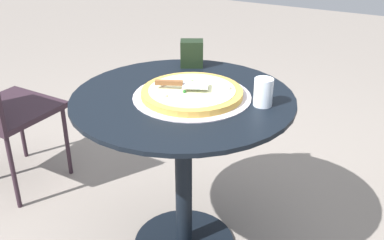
{
  "coord_description": "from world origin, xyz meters",
  "views": [
    {
      "loc": [
        -1.51,
        -0.79,
        1.5
      ],
      "look_at": [
        0.01,
        -0.03,
        0.65
      ],
      "focal_mm": 43.61,
      "sensor_mm": 36.0,
      "label": 1
    }
  ],
  "objects_px": {
    "pizza_on_tray": "(192,93)",
    "pizza_server": "(181,84)",
    "napkin_dispenser": "(192,53)",
    "drinking_cup": "(263,92)",
    "patio_table": "(183,141)"
  },
  "relations": [
    {
      "from": "pizza_on_tray",
      "to": "pizza_server",
      "type": "distance_m",
      "value": 0.06
    },
    {
      "from": "pizza_on_tray",
      "to": "pizza_server",
      "type": "xyz_separation_m",
      "value": [
        -0.02,
        0.04,
        0.04
      ]
    },
    {
      "from": "napkin_dispenser",
      "to": "drinking_cup",
      "type": "bearing_deg",
      "value": 122.37
    },
    {
      "from": "pizza_on_tray",
      "to": "patio_table",
      "type": "bearing_deg",
      "value": 111.84
    },
    {
      "from": "patio_table",
      "to": "pizza_server",
      "type": "height_order",
      "value": "pizza_server"
    },
    {
      "from": "pizza_server",
      "to": "drinking_cup",
      "type": "bearing_deg",
      "value": -78.87
    },
    {
      "from": "patio_table",
      "to": "napkin_dispenser",
      "type": "relative_size",
      "value": 7.31
    },
    {
      "from": "drinking_cup",
      "to": "napkin_dispenser",
      "type": "bearing_deg",
      "value": 58.11
    },
    {
      "from": "patio_table",
      "to": "pizza_server",
      "type": "xyz_separation_m",
      "value": [
        -0.0,
        0.0,
        0.26
      ]
    },
    {
      "from": "patio_table",
      "to": "drinking_cup",
      "type": "relative_size",
      "value": 8.32
    },
    {
      "from": "pizza_on_tray",
      "to": "napkin_dispenser",
      "type": "relative_size",
      "value": 3.84
    },
    {
      "from": "pizza_server",
      "to": "napkin_dispenser",
      "type": "distance_m",
      "value": 0.35
    },
    {
      "from": "pizza_on_tray",
      "to": "napkin_dispenser",
      "type": "bearing_deg",
      "value": 26.42
    },
    {
      "from": "pizza_server",
      "to": "drinking_cup",
      "type": "relative_size",
      "value": 1.97
    },
    {
      "from": "drinking_cup",
      "to": "pizza_server",
      "type": "bearing_deg",
      "value": 101.13
    }
  ]
}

